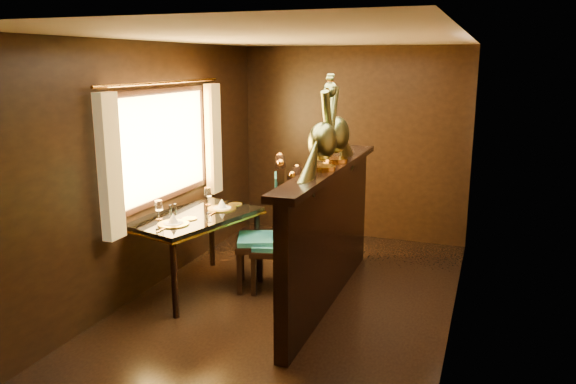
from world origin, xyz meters
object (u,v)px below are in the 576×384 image
(peacock_right, at_px, (336,118))
(dining_table, at_px, (194,222))
(chair_right, at_px, (287,228))
(chair_left, at_px, (272,220))
(peacock_left, at_px, (323,124))

(peacock_right, bearing_deg, dining_table, -166.47)
(peacock_right, bearing_deg, chair_right, -174.05)
(dining_table, height_order, chair_left, chair_left)
(peacock_left, bearing_deg, peacock_right, 90.00)
(dining_table, height_order, peacock_left, peacock_left)
(dining_table, xyz_separation_m, chair_left, (0.73, 0.32, 0.01))
(chair_right, bearing_deg, dining_table, -175.08)
(dining_table, xyz_separation_m, peacock_right, (1.38, 0.33, 1.06))
(chair_left, xyz_separation_m, chair_right, (0.17, -0.04, -0.05))
(dining_table, xyz_separation_m, chair_right, (0.90, 0.28, -0.05))
(chair_left, bearing_deg, peacock_right, -20.87)
(dining_table, height_order, chair_right, chair_right)
(peacock_left, relative_size, peacock_right, 0.97)
(dining_table, bearing_deg, peacock_right, 29.13)
(chair_right, relative_size, peacock_right, 1.54)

